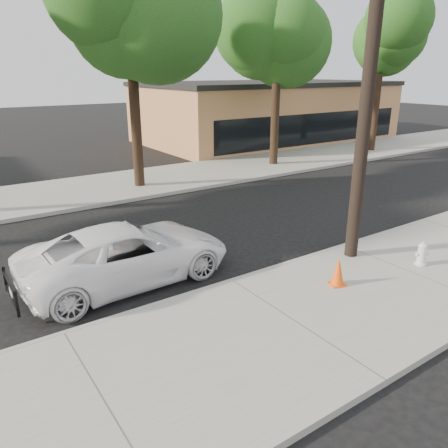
% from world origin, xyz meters
% --- Properties ---
extents(ground, '(120.00, 120.00, 0.00)m').
position_xyz_m(ground, '(0.00, 0.00, 0.00)').
color(ground, black).
rests_on(ground, ground).
extents(near_sidewalk, '(90.00, 4.40, 0.15)m').
position_xyz_m(near_sidewalk, '(0.00, -4.30, 0.07)').
color(near_sidewalk, gray).
rests_on(near_sidewalk, ground).
extents(far_sidewalk, '(90.00, 5.00, 0.15)m').
position_xyz_m(far_sidewalk, '(0.00, 8.50, 0.07)').
color(far_sidewalk, gray).
rests_on(far_sidewalk, ground).
extents(curb_near, '(90.00, 0.12, 0.16)m').
position_xyz_m(curb_near, '(0.00, -2.10, 0.07)').
color(curb_near, '#9E9B93').
rests_on(curb_near, ground).
extents(building_main, '(18.00, 10.00, 4.00)m').
position_xyz_m(building_main, '(16.00, 16.00, 2.00)').
color(building_main, '#A87046').
rests_on(building_main, ground).
extents(utility_pole, '(1.40, 0.34, 9.00)m').
position_xyz_m(utility_pole, '(3.60, -2.70, 4.70)').
color(utility_pole, black).
rests_on(utility_pole, near_sidewalk).
extents(tree_c, '(4.96, 4.80, 9.55)m').
position_xyz_m(tree_c, '(2.22, 7.64, 6.91)').
color(tree_c, black).
rests_on(tree_c, far_sidewalk).
extents(tree_d, '(4.50, 4.35, 8.75)m').
position_xyz_m(tree_d, '(10.20, 7.95, 6.37)').
color(tree_d, black).
rests_on(tree_d, far_sidewalk).
extents(tree_e, '(4.80, 4.65, 9.25)m').
position_xyz_m(tree_e, '(18.21, 7.74, 6.70)').
color(tree_e, black).
rests_on(tree_e, far_sidewalk).
extents(police_cruiser, '(5.23, 2.54, 1.43)m').
position_xyz_m(police_cruiser, '(-1.94, -0.41, 0.72)').
color(police_cruiser, white).
rests_on(police_cruiser, ground).
extents(fire_hydrant, '(0.33, 0.29, 0.61)m').
position_xyz_m(fire_hydrant, '(4.60, -4.17, 0.44)').
color(fire_hydrant, silver).
rests_on(fire_hydrant, near_sidewalk).
extents(traffic_cone, '(0.45, 0.45, 0.69)m').
position_xyz_m(traffic_cone, '(1.93, -3.71, 0.49)').
color(traffic_cone, '#FF550D').
rests_on(traffic_cone, near_sidewalk).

